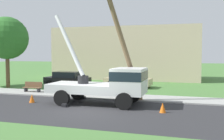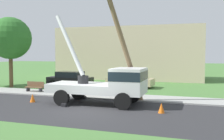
{
  "view_description": "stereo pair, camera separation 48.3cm",
  "coord_description": "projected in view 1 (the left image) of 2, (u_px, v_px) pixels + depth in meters",
  "views": [
    {
      "loc": [
        5.79,
        -14.19,
        3.33
      ],
      "look_at": [
        0.61,
        2.82,
        2.16
      ],
      "focal_mm": 43.29,
      "sensor_mm": 36.0,
      "label": 1
    },
    {
      "loc": [
        6.25,
        -14.05,
        3.33
      ],
      "look_at": [
        0.61,
        2.82,
        2.16
      ],
      "focal_mm": 43.29,
      "sensor_mm": 36.0,
      "label": 2
    }
  ],
  "objects": [
    {
      "name": "park_bench",
      "position": [
        33.0,
        87.0,
        22.08
      ],
      "size": [
        1.6,
        0.45,
        0.9
      ],
      "color": "brown",
      "rests_on": "ground"
    },
    {
      "name": "roadside_tree_near",
      "position": [
        7.0,
        38.0,
        25.24
      ],
      "size": [
        3.98,
        3.98,
        6.65
      ],
      "color": "brown",
      "rests_on": "ground"
    },
    {
      "name": "sidewalk_strip",
      "position": [
        112.0,
        96.0,
        20.06
      ],
      "size": [
        80.0,
        2.55,
        0.1
      ],
      "primitive_type": "cube",
      "color": "#9E9E99",
      "rests_on": "ground"
    },
    {
      "name": "ground_plane",
      "position": [
        133.0,
        86.0,
        26.9
      ],
      "size": [
        120.0,
        120.0,
        0.0
      ],
      "primitive_type": "plane",
      "color": "#477538"
    },
    {
      "name": "utility_truck",
      "position": [
        109.0,
        83.0,
        17.05
      ],
      "size": [
        6.78,
        3.2,
        5.98
      ],
      "color": "silver",
      "rests_on": "ground"
    },
    {
      "name": "leaning_utility_pole",
      "position": [
        121.0,
        36.0,
        17.89
      ],
      "size": [
        3.22,
        1.75,
        8.66
      ],
      "color": "brown",
      "rests_on": "ground"
    },
    {
      "name": "parked_sedan_black",
      "position": [
        67.0,
        79.0,
        26.65
      ],
      "size": [
        4.47,
        2.14,
        1.42
      ],
      "color": "black",
      "rests_on": "ground"
    },
    {
      "name": "traffic_cone_behind",
      "position": [
        32.0,
        98.0,
        17.86
      ],
      "size": [
        0.36,
        0.36,
        0.56
      ],
      "primitive_type": "cone",
      "color": "orange",
      "rests_on": "ground"
    },
    {
      "name": "road_asphalt",
      "position": [
        88.0,
        110.0,
        15.45
      ],
      "size": [
        80.0,
        7.12,
        0.01
      ],
      "primitive_type": "cube",
      "color": "#2B2B2D",
      "rests_on": "ground"
    },
    {
      "name": "parked_sedan_tan",
      "position": [
        128.0,
        80.0,
        25.64
      ],
      "size": [
        4.52,
        2.23,
        1.42
      ],
      "color": "tan",
      "rests_on": "ground"
    },
    {
      "name": "traffic_cone_ahead",
      "position": [
        163.0,
        108.0,
        14.84
      ],
      "size": [
        0.36,
        0.36,
        0.56
      ],
      "primitive_type": "cone",
      "color": "orange",
      "rests_on": "ground"
    },
    {
      "name": "lowrise_building_backdrop",
      "position": [
        126.0,
        53.0,
        34.21
      ],
      "size": [
        18.0,
        6.0,
        6.4
      ],
      "primitive_type": "cube",
      "color": "#C6B293",
      "rests_on": "ground"
    }
  ]
}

